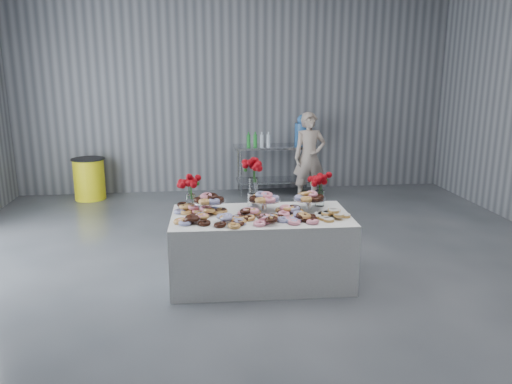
{
  "coord_description": "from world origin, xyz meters",
  "views": [
    {
      "loc": [
        -0.8,
        -4.81,
        2.28
      ],
      "look_at": [
        -0.1,
        0.7,
        0.89
      ],
      "focal_mm": 35.0,
      "sensor_mm": 36.0,
      "label": 1
    }
  ],
  "objects_px": {
    "display_table": "(261,248)",
    "prep_table": "(275,161)",
    "person": "(309,157)",
    "water_jug": "(302,131)",
    "trash_barrel": "(89,179)"
  },
  "relations": [
    {
      "from": "prep_table",
      "to": "display_table",
      "type": "bearing_deg",
      "value": -101.55
    },
    {
      "from": "prep_table",
      "to": "person",
      "type": "bearing_deg",
      "value": -49.49
    },
    {
      "from": "water_jug",
      "to": "trash_barrel",
      "type": "bearing_deg",
      "value": 180.0
    },
    {
      "from": "display_table",
      "to": "water_jug",
      "type": "distance_m",
      "value": 4.14
    },
    {
      "from": "display_table",
      "to": "trash_barrel",
      "type": "bearing_deg",
      "value": 123.38
    },
    {
      "from": "prep_table",
      "to": "trash_barrel",
      "type": "height_order",
      "value": "prep_table"
    },
    {
      "from": "prep_table",
      "to": "trash_barrel",
      "type": "xyz_separation_m",
      "value": [
        -3.33,
        -0.0,
        -0.25
      ]
    },
    {
      "from": "person",
      "to": "prep_table",
      "type": "bearing_deg",
      "value": 127.77
    },
    {
      "from": "person",
      "to": "trash_barrel",
      "type": "height_order",
      "value": "person"
    },
    {
      "from": "display_table",
      "to": "person",
      "type": "relative_size",
      "value": 1.23
    },
    {
      "from": "prep_table",
      "to": "person",
      "type": "distance_m",
      "value": 0.79
    },
    {
      "from": "water_jug",
      "to": "person",
      "type": "xyz_separation_m",
      "value": [
        0.0,
        -0.59,
        -0.38
      ]
    },
    {
      "from": "display_table",
      "to": "prep_table",
      "type": "height_order",
      "value": "prep_table"
    },
    {
      "from": "person",
      "to": "trash_barrel",
      "type": "xyz_separation_m",
      "value": [
        -3.83,
        0.59,
        -0.4
      ]
    },
    {
      "from": "display_table",
      "to": "prep_table",
      "type": "relative_size",
      "value": 1.27
    }
  ]
}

